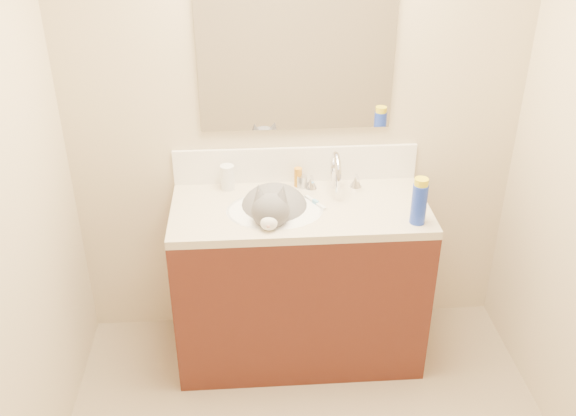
{
  "coord_description": "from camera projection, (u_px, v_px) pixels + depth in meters",
  "views": [
    {
      "loc": [
        -0.24,
        -1.62,
        2.31
      ],
      "look_at": [
        -0.06,
        0.92,
        0.88
      ],
      "focal_mm": 40.0,
      "sensor_mm": 36.0,
      "label": 1
    }
  ],
  "objects": [
    {
      "name": "pill_label",
      "position": [
        228.0,
        180.0,
        3.11
      ],
      "size": [
        0.08,
        0.08,
        0.04
      ],
      "primitive_type": "cylinder",
      "rotation": [
        0.0,
        0.0,
        0.17
      ],
      "color": "orange",
      "rests_on": "pill_bottle"
    },
    {
      "name": "room_shell",
      "position": [
        332.0,
        180.0,
        1.83
      ],
      "size": [
        2.24,
        2.54,
        2.52
      ],
      "color": "beige",
      "rests_on": "ground"
    },
    {
      "name": "backsplash",
      "position": [
        296.0,
        164.0,
        3.17
      ],
      "size": [
        1.2,
        0.02,
        0.18
      ],
      "primitive_type": "cube",
      "color": "white",
      "rests_on": "counter_slab"
    },
    {
      "name": "cat",
      "position": [
        274.0,
        211.0,
        2.98
      ],
      "size": [
        0.37,
        0.47,
        0.34
      ],
      "rotation": [
        0.0,
        0.0,
        -0.15
      ],
      "color": "#555255",
      "rests_on": "basin"
    },
    {
      "name": "toothbrush",
      "position": [
        315.0,
        202.0,
        3.0
      ],
      "size": [
        0.09,
        0.14,
        0.01
      ],
      "primitive_type": "cube",
      "rotation": [
        0.0,
        0.0,
        0.52
      ],
      "color": "white",
      "rests_on": "counter_slab"
    },
    {
      "name": "pill_bottle",
      "position": [
        227.0,
        177.0,
        3.1
      ],
      "size": [
        0.08,
        0.08,
        0.12
      ],
      "primitive_type": "cylinder",
      "rotation": [
        0.0,
        0.0,
        0.17
      ],
      "color": "white",
      "rests_on": "counter_slab"
    },
    {
      "name": "spray_cap",
      "position": [
        421.0,
        183.0,
        2.75
      ],
      "size": [
        0.08,
        0.08,
        0.04
      ],
      "primitive_type": "cylinder",
      "rotation": [
        0.0,
        0.0,
        0.39
      ],
      "color": "yellow",
      "rests_on": "spray_can"
    },
    {
      "name": "spray_can",
      "position": [
        419.0,
        204.0,
        2.81
      ],
      "size": [
        0.09,
        0.09,
        0.19
      ],
      "primitive_type": "cylinder",
      "rotation": [
        0.0,
        0.0,
        0.39
      ],
      "color": "#1A34B7",
      "rests_on": "counter_slab"
    },
    {
      "name": "silver_jar",
      "position": [
        302.0,
        181.0,
        3.14
      ],
      "size": [
        0.07,
        0.07,
        0.06
      ],
      "primitive_type": "cylinder",
      "rotation": [
        0.0,
        0.0,
        0.34
      ],
      "color": "#B7B7BC",
      "rests_on": "counter_slab"
    },
    {
      "name": "toothbrush_head",
      "position": [
        315.0,
        202.0,
        3.0
      ],
      "size": [
        0.03,
        0.04,
        0.02
      ],
      "primitive_type": "cube",
      "rotation": [
        0.0,
        0.0,
        0.52
      ],
      "color": "#68B1DE",
      "rests_on": "counter_slab"
    },
    {
      "name": "mirror",
      "position": [
        296.0,
        45.0,
        2.88
      ],
      "size": [
        0.9,
        0.02,
        0.8
      ],
      "primitive_type": "cube",
      "color": "white",
      "rests_on": "room_shell"
    },
    {
      "name": "amber_bottle",
      "position": [
        298.0,
        177.0,
        3.14
      ],
      "size": [
        0.05,
        0.05,
        0.1
      ],
      "primitive_type": "cylinder",
      "rotation": [
        0.0,
        0.0,
        -0.27
      ],
      "color": "#C67C17",
      "rests_on": "counter_slab"
    },
    {
      "name": "counter_slab",
      "position": [
        300.0,
        210.0,
        2.99
      ],
      "size": [
        1.2,
        0.55,
        0.04
      ],
      "primitive_type": "cube",
      "color": "beige",
      "rests_on": "vanity_cabinet"
    },
    {
      "name": "vanity_cabinet",
      "position": [
        299.0,
        285.0,
        3.2
      ],
      "size": [
        1.2,
        0.55,
        0.82
      ],
      "primitive_type": "cube",
      "color": "#471C13",
      "rests_on": "ground"
    },
    {
      "name": "basin",
      "position": [
        275.0,
        223.0,
        2.98
      ],
      "size": [
        0.45,
        0.36,
        0.14
      ],
      "primitive_type": "ellipsoid",
      "color": "white",
      "rests_on": "vanity_cabinet"
    },
    {
      "name": "faucet",
      "position": [
        335.0,
        175.0,
        3.07
      ],
      "size": [
        0.28,
        0.2,
        0.21
      ],
      "color": "silver",
      "rests_on": "counter_slab"
    }
  ]
}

